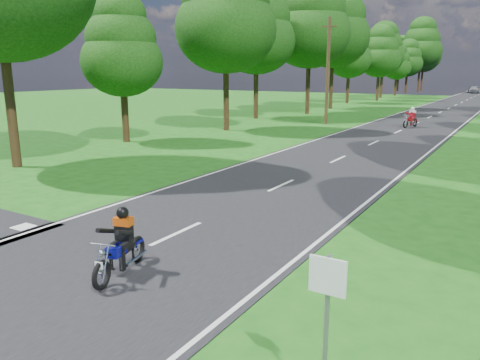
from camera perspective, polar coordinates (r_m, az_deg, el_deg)
The scene contains 9 objects.
ground at distance 10.71m, azimuth -14.52°, elevation -9.51°, with size 160.00×160.00×0.00m, color #185212.
main_road at distance 57.41m, azimuth 24.11°, elevation 7.97°, with size 7.00×140.00×0.02m, color black.
road_markings at distance 55.57m, azimuth 23.71°, elevation 7.89°, with size 7.40×140.00×0.01m.
treeline at distance 67.25m, azimuth 27.20°, elevation 15.33°, with size 40.00×115.35×14.78m.
telegraph_pole at distance 37.23m, azimuth 10.65°, elevation 12.95°, with size 1.20×0.26×8.00m.
road_sign at distance 5.76m, azimuth 10.52°, elevation -15.08°, with size 0.45×0.07×2.00m.
rider_near_blue at distance 9.73m, azimuth -14.50°, elevation -7.35°, with size 0.55×1.66×1.38m, color #0C0E8A, non-canonical shape.
rider_far_red at distance 36.62m, azimuth 20.10°, elevation 7.20°, with size 0.60×1.79×1.49m, color #AC0D15, non-canonical shape.
distant_car at distance 99.04m, azimuth 26.60°, elevation 9.85°, with size 1.65×4.09×1.39m, color #A5A7AC.
Camera 1 is at (7.21, -6.81, 4.05)m, focal length 35.00 mm.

